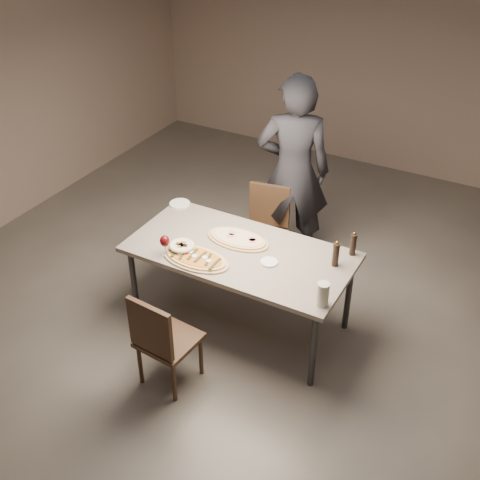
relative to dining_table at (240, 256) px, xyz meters
The scene contains 14 objects.
room 0.71m from the dining_table, ahead, with size 7.00×7.00×7.00m.
dining_table is the anchor object (origin of this frame).
zucchini_pizza 0.37m from the dining_table, 130.37° to the right, with size 0.57×0.32×0.05m.
ham_pizza 0.16m from the dining_table, 126.09° to the left, with size 0.55×0.30×0.04m.
bread_basket 0.47m from the dining_table, 149.05° to the right, with size 0.20×0.20×0.07m.
oil_dish 0.29m from the dining_table, ahead, with size 0.14×0.14×0.02m.
pepper_mill_left 0.78m from the dining_table, 13.43° to the left, with size 0.06×0.06×0.22m.
pepper_mill_right 0.90m from the dining_table, 25.33° to the left, with size 0.05×0.05×0.21m.
carafe 0.90m from the dining_table, 20.33° to the right, with size 0.09×0.09×0.18m.
wine_glass 0.62m from the dining_table, 145.44° to the right, with size 0.08×0.08×0.18m.
side_plate 0.92m from the dining_table, 155.40° to the left, with size 0.19×0.19×0.01m.
chair_near 0.94m from the dining_table, 99.68° to the right, with size 0.43×0.43×0.85m.
chair_far 0.87m from the dining_table, 102.01° to the left, with size 0.47×0.47×0.85m.
diner 1.15m from the dining_table, 92.88° to the left, with size 0.68×0.45×1.87m, color black.
Camera 1 is at (1.91, -3.46, 3.48)m, focal length 45.00 mm.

